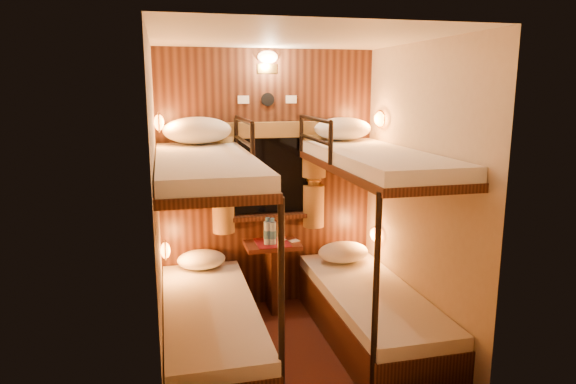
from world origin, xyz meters
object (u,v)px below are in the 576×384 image
object	(u,v)px
bunk_right	(370,276)
bottle_left	(268,233)
table	(272,267)
bottle_right	(272,233)
bunk_left	(210,291)

from	to	relation	value
bunk_right	bottle_left	world-z (taller)	bunk_right
table	bottle_right	world-z (taller)	bottle_right
bunk_left	bottle_left	xyz separation A→B (m)	(0.60, 0.75, 0.20)
bottle_right	bottle_left	bearing A→B (deg)	167.56
bunk_left	bunk_right	distance (m)	1.30
table	bottle_left	distance (m)	0.35
bunk_left	table	size ratio (longest dim) A/B	2.90
bunk_left	bunk_right	bearing A→B (deg)	0.00
bunk_left	bunk_right	size ratio (longest dim) A/B	1.00
table	bunk_right	bearing A→B (deg)	-50.33
bottle_left	bottle_right	bearing A→B (deg)	-12.44
bottle_left	bottle_right	distance (m)	0.04
bunk_right	bottle_right	bearing A→B (deg)	131.63
bottle_left	bottle_right	size ratio (longest dim) A/B	1.02
bunk_left	bottle_right	xyz separation A→B (m)	(0.64, 0.74, 0.20)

